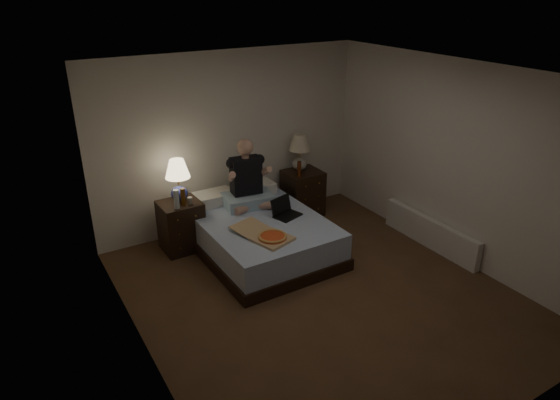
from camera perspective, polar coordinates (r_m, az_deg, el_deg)
floor at (r=5.89m, az=4.60°, el=-10.67°), size 4.00×4.50×0.00m
ceiling at (r=4.92m, az=5.57°, el=14.04°), size 4.00×4.50×0.00m
wall_back at (r=7.11m, az=-5.66°, el=6.75°), size 4.00×0.00×2.50m
wall_front at (r=3.93m, az=24.89°, el=-10.74°), size 4.00×0.00×2.50m
wall_left at (r=4.51m, az=-16.14°, el=-4.67°), size 0.00×4.50×2.50m
wall_right at (r=6.59m, az=19.34°, el=4.10°), size 0.00×4.50×2.50m
bed at (r=6.59m, az=-2.28°, el=-4.05°), size 1.49×1.98×0.49m
nightstand_left at (r=6.75m, az=-11.21°, el=-2.91°), size 0.53×0.48×0.68m
nightstand_right at (r=7.61m, az=2.60°, el=0.81°), size 0.54×0.49×0.70m
lamp_left at (r=6.58m, az=-11.56°, el=2.24°), size 0.35×0.35×0.56m
lamp_right at (r=7.44m, az=2.26°, el=5.45°), size 0.35×0.35×0.56m
water_bottle at (r=6.41m, az=-11.76°, el=0.10°), size 0.07×0.07×0.25m
soda_can at (r=6.51m, az=-10.24°, el=-0.10°), size 0.07×0.07×0.10m
beer_bottle_left at (r=6.48m, az=-11.02°, el=0.35°), size 0.06×0.06×0.23m
beer_bottle_right at (r=7.25m, az=2.20°, el=3.55°), size 0.06×0.06×0.23m
person at (r=6.69m, az=-3.78°, el=3.04°), size 0.72×0.60×0.93m
laptop at (r=6.48m, az=0.88°, el=-0.93°), size 0.41×0.37×0.24m
pizza_box at (r=5.93m, az=-0.87°, el=-4.28°), size 0.60×0.84×0.08m
radiator at (r=7.05m, az=16.76°, el=-3.60°), size 0.10×1.60×0.40m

